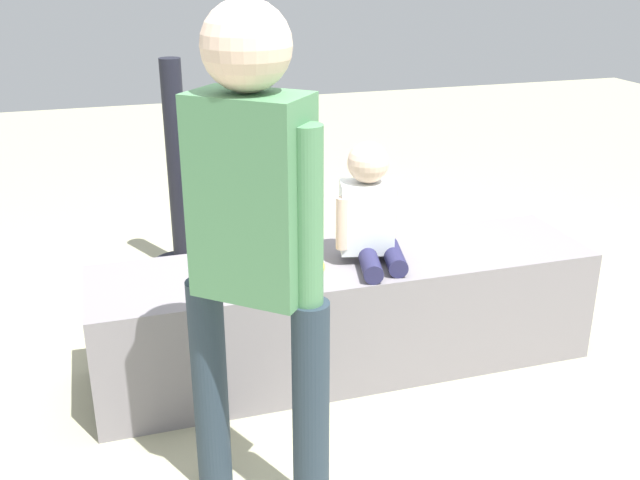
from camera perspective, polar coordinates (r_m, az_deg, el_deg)
ground_plane at (r=3.17m, az=1.97°, el=-9.57°), size 12.00×12.00×0.00m
concrete_ledge at (r=3.06m, az=2.03°, el=-5.72°), size 2.04×0.52×0.48m
child_seated at (r=2.88m, az=3.89°, el=2.30°), size 0.28×0.34×0.48m
adult_standing at (r=2.02m, az=-5.25°, el=0.79°), size 0.37×0.35×1.54m
cake_plate at (r=2.87m, az=-1.82°, el=-1.81°), size 0.22×0.22×0.07m
gift_bag at (r=3.55m, az=-5.87°, el=-3.82°), size 0.21×0.13×0.28m
railing_post at (r=3.98m, az=-10.87°, el=3.53°), size 0.36×0.36×1.14m
water_bottle_near_gift at (r=3.74m, az=-0.95°, el=-2.90°), size 0.07×0.07×0.20m
party_cup_red at (r=3.57m, az=-14.41°, el=-5.48°), size 0.08×0.08×0.11m
cake_box_white at (r=4.15m, az=7.06°, el=-0.99°), size 0.33×0.37×0.12m
handbag_black_leather at (r=3.76m, az=7.58°, el=-2.59°), size 0.27×0.11×0.31m
handbag_brown_canvas at (r=3.36m, az=-11.34°, el=-5.71°), size 0.31×0.12×0.35m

